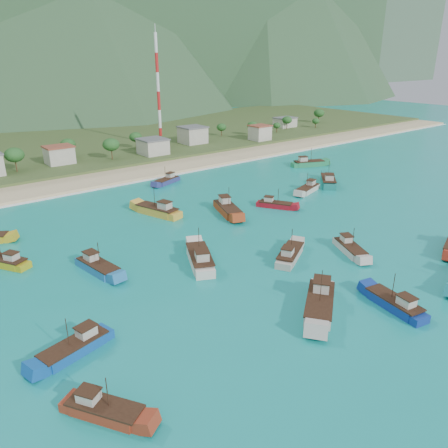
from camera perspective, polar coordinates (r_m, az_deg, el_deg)
ground at (r=83.04m, az=8.56°, el=-5.23°), size 600.00×600.00×0.00m
beach at (r=144.99m, az=-14.80°, el=5.85°), size 400.00×18.00×1.20m
land at (r=201.16m, az=-22.13°, el=9.16°), size 400.00×110.00×2.40m
surf_line at (r=136.61m, az=-13.14°, el=5.07°), size 400.00×2.50×0.08m
village at (r=169.41m, az=-14.26°, el=9.62°), size 221.49×31.45×6.54m
vegetation at (r=162.01m, az=-20.94°, el=8.60°), size 279.02×25.74×9.00m
radio_tower at (r=183.28m, az=-8.57°, el=16.76°), size 1.20×1.20×43.18m
boat_2 at (r=82.49m, az=-16.15°, el=-5.48°), size 4.74×11.12×6.36m
boat_3 at (r=108.01m, az=0.46°, el=1.90°), size 7.73×12.97×7.37m
boat_6 at (r=113.09m, az=6.69°, el=2.47°), size 7.13×9.40×5.50m
boat_7 at (r=82.01m, az=-3.14°, el=-4.63°), size 8.79×12.81×7.36m
boat_8 at (r=127.62m, az=10.90°, el=4.46°), size 10.88×6.05×6.17m
boat_9 at (r=136.34m, az=13.45°, el=5.44°), size 11.75×11.40×7.47m
boat_10 at (r=108.17m, az=-8.61°, el=1.69°), size 7.25×13.06×7.40m
boat_12 at (r=53.07m, az=-15.43°, el=-22.44°), size 7.48×9.61×5.65m
boat_13 at (r=91.01m, az=-26.66°, el=-4.49°), size 7.47×10.00×5.83m
boat_14 at (r=90.26m, az=16.12°, el=-3.17°), size 7.10×10.20×5.87m
boat_16 at (r=69.55m, az=12.38°, el=-10.16°), size 12.76×10.76×7.68m
boat_17 at (r=84.97m, az=8.60°, el=-4.04°), size 10.78×7.93×6.27m
boat_22 at (r=73.31m, az=21.43°, el=-9.76°), size 4.92×10.71×6.10m
boat_23 at (r=62.65m, az=-18.83°, el=-15.09°), size 10.72×5.43×6.08m
boat_27 at (r=135.20m, az=-7.45°, el=5.58°), size 10.15×6.18×5.77m
boat_28 at (r=158.14m, az=10.95°, el=7.74°), size 12.22×7.86×6.98m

